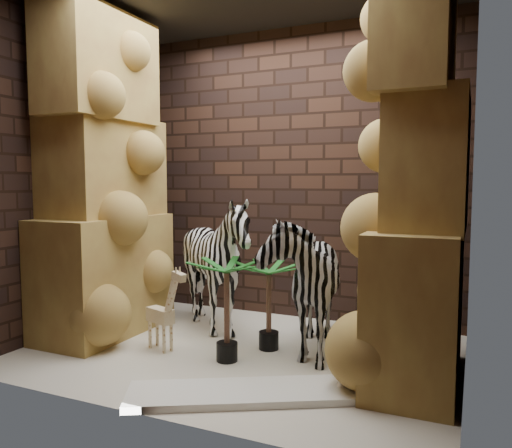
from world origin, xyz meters
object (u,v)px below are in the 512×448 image
at_px(palm_back, 227,310).
at_px(zebra_right, 302,270).
at_px(giraffe_toy, 160,306).
at_px(surfboard, 255,393).
at_px(zebra_left, 217,271).
at_px(palm_front, 269,305).

bearing_deg(palm_back, zebra_right, 47.50).
bearing_deg(giraffe_toy, zebra_right, 42.91).
distance_m(zebra_right, surfboard, 1.21).
bearing_deg(zebra_left, palm_front, -27.42).
relative_size(zebra_left, palm_back, 1.56).
relative_size(zebra_left, palm_front, 1.69).
distance_m(zebra_left, giraffe_toy, 0.69).
bearing_deg(zebra_left, palm_back, -62.30).
relative_size(zebra_right, palm_front, 1.81).
bearing_deg(zebra_right, zebra_left, 155.99).
xyz_separation_m(giraffe_toy, palm_front, (0.83, 0.39, -0.00)).
bearing_deg(zebra_right, giraffe_toy, -171.06).
height_order(palm_back, surfboard, palm_back).
height_order(zebra_right, surfboard, zebra_right).
height_order(palm_front, palm_back, palm_back).
distance_m(giraffe_toy, palm_back, 0.64).
xyz_separation_m(zebra_right, palm_back, (-0.46, -0.50, -0.28)).
distance_m(zebra_right, palm_back, 0.73).
relative_size(giraffe_toy, surfboard, 0.45).
relative_size(palm_front, palm_back, 0.92).
height_order(giraffe_toy, surfboard, giraffe_toy).
xyz_separation_m(giraffe_toy, surfboard, (1.11, -0.51, -0.35)).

